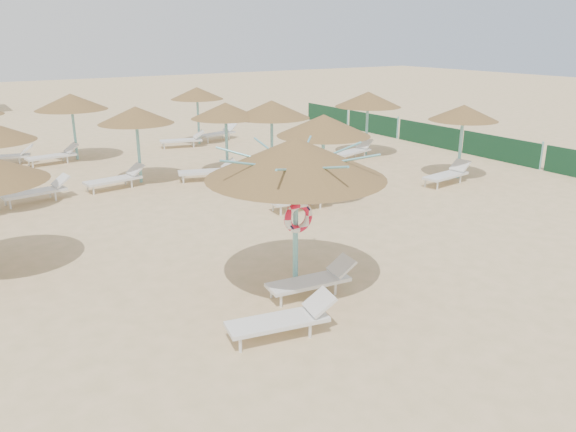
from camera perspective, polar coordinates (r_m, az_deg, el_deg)
ground at (r=11.50m, az=1.15°, el=-8.08°), size 120.00×120.00×0.00m
main_palapa at (r=10.87m, az=0.80°, el=5.86°), size 3.55×3.55×3.18m
lounger_main_a at (r=9.95m, az=-0.36°, el=-10.38°), size 1.99×0.92×0.70m
lounger_main_b at (r=11.44m, az=2.66°, el=-6.47°), size 1.90×0.76×0.67m
palapa_field at (r=20.33m, az=-10.52°, el=10.04°), size 18.70×14.28×2.72m
windbreak_fence at (r=27.47m, az=14.14°, el=8.01°), size 0.08×19.84×1.10m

